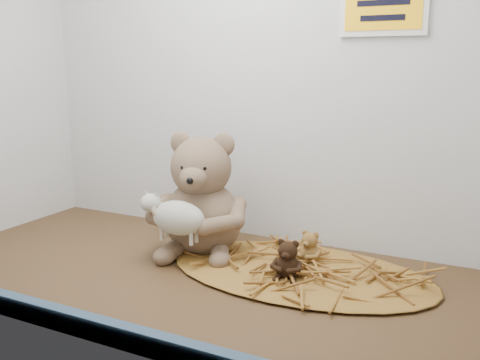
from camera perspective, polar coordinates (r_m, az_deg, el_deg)
The scene contains 8 objects.
alcove_shell at distance 111.59cm, azimuth -3.20°, elevation 13.49°, with size 120.40×60.20×90.40cm.
front_rail at distance 90.70cm, azimuth -15.22°, elevation -14.94°, with size 119.28×2.20×3.60cm, color #3B5871.
straw_bed at distance 112.92cm, azimuth 6.29°, elevation -9.67°, with size 56.88×33.03×1.10cm, color brown.
main_teddy at distance 121.52cm, azimuth -4.06°, elevation -1.41°, with size 22.41×23.65×27.79cm, color #756048, non-canonical shape.
toy_lamb at distance 114.21cm, azimuth -6.58°, elevation -4.04°, with size 15.98×9.75×10.33cm, color #B9B6A6, non-canonical shape.
mini_teddy_tan at distance 115.43cm, azimuth 7.47°, elevation -7.01°, with size 5.77×6.10×7.16cm, color olive, non-canonical shape.
mini_teddy_brown at distance 107.39cm, azimuth 5.13°, elevation -8.25°, with size 6.37×6.73×7.90cm, color black, non-canonical shape.
wall_sign at distance 120.60cm, azimuth 15.09°, elevation 17.78°, with size 16.00×1.20×11.00cm, color #FFB30D.
Camera 1 is at (55.35, -87.86, 42.72)cm, focal length 40.00 mm.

